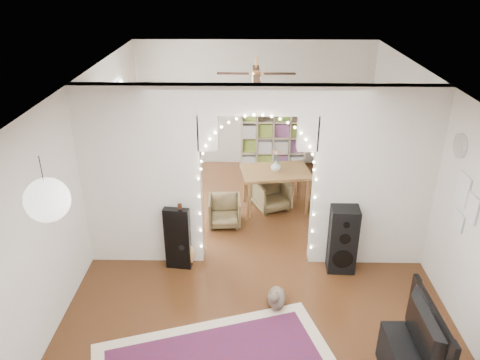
{
  "coord_description": "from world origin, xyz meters",
  "views": [
    {
      "loc": [
        -0.13,
        -6.02,
        4.17
      ],
      "look_at": [
        -0.25,
        0.3,
        1.18
      ],
      "focal_mm": 35.0,
      "sensor_mm": 36.0,
      "label": 1
    }
  ],
  "objects_px": {
    "acoustic_guitar": "(182,244)",
    "dining_chair_right": "(225,211)",
    "dining_chair_left": "(272,194)",
    "dining_table": "(275,174)",
    "bookcase": "(273,136)",
    "floor_speaker": "(343,239)"
  },
  "relations": [
    {
      "from": "acoustic_guitar",
      "to": "dining_chair_right",
      "type": "height_order",
      "value": "acoustic_guitar"
    },
    {
      "from": "dining_chair_left",
      "to": "dining_chair_right",
      "type": "xyz_separation_m",
      "value": [
        -0.83,
        -0.61,
        -0.02
      ]
    },
    {
      "from": "acoustic_guitar",
      "to": "dining_table",
      "type": "relative_size",
      "value": 0.69
    },
    {
      "from": "dining_chair_right",
      "to": "bookcase",
      "type": "bearing_deg",
      "value": 66.31
    },
    {
      "from": "dining_chair_right",
      "to": "acoustic_guitar",
      "type": "bearing_deg",
      "value": -117.2
    },
    {
      "from": "floor_speaker",
      "to": "dining_chair_right",
      "type": "height_order",
      "value": "floor_speaker"
    },
    {
      "from": "bookcase",
      "to": "dining_chair_left",
      "type": "height_order",
      "value": "bookcase"
    },
    {
      "from": "floor_speaker",
      "to": "acoustic_guitar",
      "type": "bearing_deg",
      "value": -177.73
    },
    {
      "from": "bookcase",
      "to": "dining_chair_right",
      "type": "distance_m",
      "value": 2.71
    },
    {
      "from": "floor_speaker",
      "to": "dining_chair_right",
      "type": "bearing_deg",
      "value": 147.04
    },
    {
      "from": "dining_chair_left",
      "to": "dining_chair_right",
      "type": "bearing_deg",
      "value": -167.79
    },
    {
      "from": "bookcase",
      "to": "floor_speaker",
      "type": "bearing_deg",
      "value": -98.64
    },
    {
      "from": "dining_table",
      "to": "dining_chair_left",
      "type": "xyz_separation_m",
      "value": [
        -0.06,
        0.0,
        -0.4
      ]
    },
    {
      "from": "dining_table",
      "to": "dining_chair_left",
      "type": "bearing_deg",
      "value": 169.36
    },
    {
      "from": "bookcase",
      "to": "dining_chair_right",
      "type": "height_order",
      "value": "bookcase"
    },
    {
      "from": "dining_table",
      "to": "dining_chair_right",
      "type": "xyz_separation_m",
      "value": [
        -0.89,
        -0.6,
        -0.43
      ]
    },
    {
      "from": "floor_speaker",
      "to": "dining_table",
      "type": "xyz_separation_m",
      "value": [
        -0.88,
        1.86,
        0.17
      ]
    },
    {
      "from": "acoustic_guitar",
      "to": "dining_chair_left",
      "type": "bearing_deg",
      "value": 64.38
    },
    {
      "from": "acoustic_guitar",
      "to": "floor_speaker",
      "type": "bearing_deg",
      "value": 11.2
    },
    {
      "from": "dining_chair_left",
      "to": "dining_chair_right",
      "type": "height_order",
      "value": "dining_chair_left"
    },
    {
      "from": "floor_speaker",
      "to": "dining_chair_right",
      "type": "distance_m",
      "value": 2.19
    },
    {
      "from": "bookcase",
      "to": "dining_chair_left",
      "type": "bearing_deg",
      "value": -114.3
    }
  ]
}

